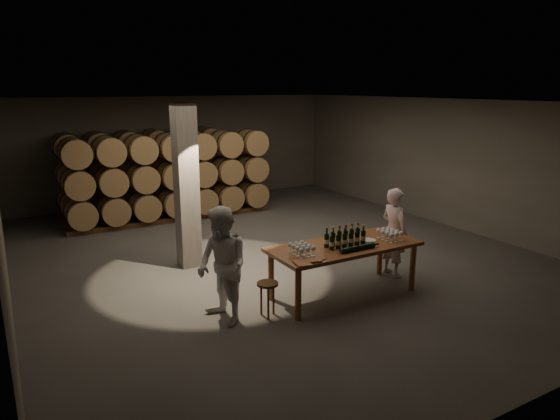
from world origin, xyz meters
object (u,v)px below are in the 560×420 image
bottle_cluster (345,239)px  person_woman (222,266)px  notebook_near (313,260)px  person_man (394,232)px  plate (369,240)px  stool (268,289)px  tasting_table (344,251)px

bottle_cluster → person_woman: size_ratio=0.41×
notebook_near → person_woman: bearing=173.1°
notebook_near → person_man: person_man is taller
notebook_near → plate: bearing=30.0°
bottle_cluster → person_man: bearing=13.2°
stool → person_man: 2.95m
plate → person_man: size_ratio=0.15×
stool → person_woman: (-0.67, 0.17, 0.44)m
stool → person_woman: 0.82m
person_woman → bottle_cluster: bearing=77.5°
bottle_cluster → stool: 1.61m
notebook_near → person_woman: (-1.29, 0.50, -0.02)m
bottle_cluster → stool: size_ratio=1.32×
plate → person_woman: person_woman is taller
person_man → person_woman: size_ratio=0.94×
notebook_near → tasting_table: bearing=39.3°
bottle_cluster → notebook_near: size_ratio=3.12×
person_man → plate: bearing=109.2°
stool → person_woman: size_ratio=0.31×
plate → stool: bearing=-178.3°
tasting_table → bottle_cluster: size_ratio=3.54×
tasting_table → stool: tasting_table is taller
plate → bottle_cluster: bearing=-178.8°
person_man → stool: bearing=96.6°
notebook_near → person_man: size_ratio=0.14×
bottle_cluster → plate: bottle_cluster is taller
tasting_table → bottle_cluster: 0.23m
notebook_near → person_woman: person_woman is taller
person_woman → stool: bearing=66.5°
plate → person_woman: size_ratio=0.14×
stool → bottle_cluster: bearing=1.9°
tasting_table → notebook_near: notebook_near is taller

